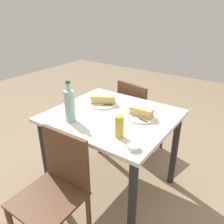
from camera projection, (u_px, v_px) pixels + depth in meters
The scene contains 13 objects.
ground_plane at pixel (112, 186), 2.19m from camera, with size 8.00×8.00×0.00m, color #8C755B.
dining_table at pixel (112, 128), 1.92m from camera, with size 0.98×0.88×0.76m.
chair_far at pixel (57, 186), 1.51m from camera, with size 0.41×0.41×0.85m.
chair_near at pixel (137, 114), 2.52m from camera, with size 0.47×0.47×0.85m.
plate_near at pixel (141, 117), 1.81m from camera, with size 0.25×0.25×0.01m, color silver.
baguette_sandwich_near at pixel (141, 112), 1.79m from camera, with size 0.19×0.08×0.07m.
knife_near at pixel (139, 119), 1.75m from camera, with size 0.18×0.05×0.01m.
plate_far at pixel (103, 104), 2.04m from camera, with size 0.25×0.25×0.01m, color silver.
baguette_sandwich_far at pixel (103, 99), 2.03m from camera, with size 0.22×0.17×0.07m.
knife_far at pixel (103, 105), 1.99m from camera, with size 0.15×0.12×0.01m.
water_bottle at pixel (70, 105), 1.71m from camera, with size 0.08×0.08×0.32m.
beer_glass at pixel (119, 127), 1.51m from camera, with size 0.06×0.06×0.16m, color gold.
olive_bowl at pixel (134, 147), 1.41m from camera, with size 0.08×0.08×0.03m, color silver.
Camera 1 is at (-0.96, 1.38, 1.57)m, focal length 36.64 mm.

